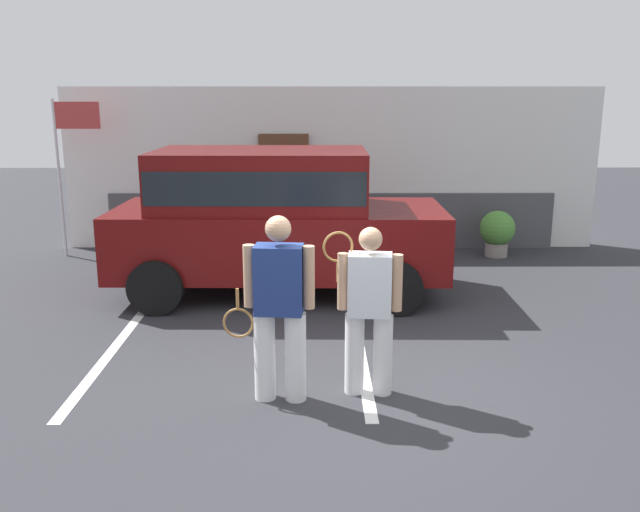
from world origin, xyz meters
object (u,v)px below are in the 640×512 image
object	(u,v)px
parked_suv	(272,215)
tennis_player_woman	(369,308)
potted_plant_by_porch	(497,231)
tennis_player_man	(279,307)
flag_pole	(68,148)

from	to	relation	value
parked_suv	tennis_player_woman	size ratio (longest dim) A/B	2.85
potted_plant_by_porch	tennis_player_woman	bearing A→B (deg)	-115.87
parked_suv	potted_plant_by_porch	world-z (taller)	parked_suv
tennis_player_man	flag_pole	size ratio (longest dim) A/B	0.65
tennis_player_woman	flag_pole	xyz separation A→B (m)	(-4.73, 5.64, 1.05)
potted_plant_by_porch	flag_pole	distance (m)	7.57
parked_suv	flag_pole	world-z (taller)	flag_pole
tennis_player_woman	flag_pole	size ratio (longest dim) A/B	0.60
parked_suv	tennis_player_woman	distance (m)	3.52
potted_plant_by_porch	flag_pole	size ratio (longest dim) A/B	0.30
parked_suv	potted_plant_by_porch	bearing A→B (deg)	31.20
tennis_player_woman	potted_plant_by_porch	size ratio (longest dim) A/B	2.01
tennis_player_man	potted_plant_by_porch	size ratio (longest dim) A/B	2.17
potted_plant_by_porch	flag_pole	xyz separation A→B (m)	(-7.43, 0.08, 1.45)
parked_suv	tennis_player_woman	bearing A→B (deg)	-70.61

